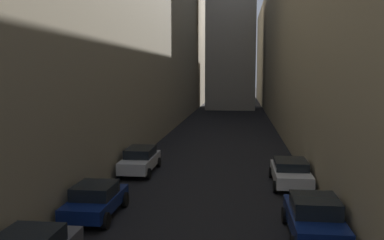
% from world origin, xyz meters
% --- Properties ---
extents(ground_plane, '(264.00, 264.00, 0.00)m').
position_xyz_m(ground_plane, '(0.00, 48.00, 0.00)').
color(ground_plane, black).
extents(building_block_left, '(15.01, 108.00, 25.24)m').
position_xyz_m(building_block_left, '(-13.01, 50.00, 12.62)').
color(building_block_left, gray).
rests_on(building_block_left, ground).
extents(building_block_right, '(13.68, 108.00, 18.73)m').
position_xyz_m(building_block_right, '(12.34, 50.00, 9.36)').
color(building_block_right, gray).
rests_on(building_block_right, ground).
extents(parked_car_left_third, '(1.97, 4.09, 1.43)m').
position_xyz_m(parked_car_left_third, '(-4.40, 17.56, 0.74)').
color(parked_car_left_third, navy).
rests_on(parked_car_left_third, ground).
extents(parked_car_left_far, '(1.91, 4.53, 1.52)m').
position_xyz_m(parked_car_left_far, '(-4.40, 25.60, 0.80)').
color(parked_car_left_far, silver).
rests_on(parked_car_left_far, ground).
extents(parked_car_right_third, '(2.01, 4.44, 1.58)m').
position_xyz_m(parked_car_right_third, '(4.40, 16.17, 0.80)').
color(parked_car_right_third, navy).
rests_on(parked_car_right_third, ground).
extents(parked_car_right_far, '(2.06, 4.54, 1.40)m').
position_xyz_m(parked_car_right_far, '(4.40, 23.59, 0.74)').
color(parked_car_right_far, silver).
rests_on(parked_car_right_far, ground).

